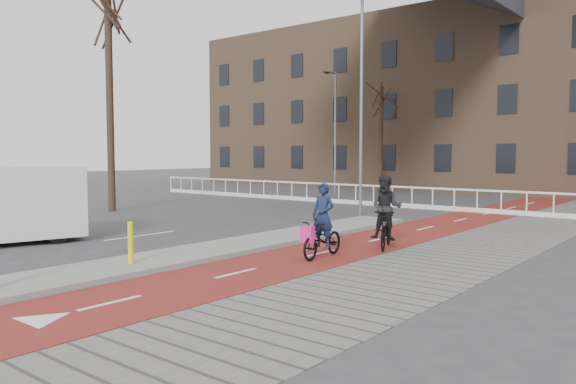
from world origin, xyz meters
The scene contains 13 objects.
ground centered at (0.00, 0.00, 0.00)m, with size 120.00×120.00×0.00m, color #38383A.
bike_lane centered at (1.50, 10.00, 0.01)m, with size 2.50×60.00×0.01m, color maroon.
sidewalk centered at (4.30, 10.00, 0.01)m, with size 3.00×60.00×0.01m, color slate.
curb_island centered at (-0.70, 4.00, 0.06)m, with size 1.80×16.00×0.12m, color gray.
bollard centered at (-0.61, 0.90, 0.57)m, with size 0.12×0.12×0.91m, color yellow.
cyclist_near centered at (1.89, 4.57, 0.61)m, with size 0.75×1.74×1.79m.
cyclist_far centered at (2.45, 6.63, 0.81)m, with size 1.13×1.85×1.93m.
railing centered at (-5.00, 17.00, 0.31)m, with size 28.00×0.10×0.99m.
townhouse_row centered at (-3.00, 32.00, 7.81)m, with size 46.00×10.00×15.90m.
tree_left centered at (-11.47, 7.65, 4.83)m, with size 0.31×0.31×9.65m, color black.
tree_mid centered at (-8.47, 25.47, 3.38)m, with size 0.28×0.28×6.76m, color black.
streetlight_near centered at (-2.08, 12.69, 4.27)m, with size 0.12×0.12×8.53m, color slate.
streetlight_left centered at (-9.90, 22.40, 3.72)m, with size 0.12×0.12×7.44m, color slate.
Camera 1 is at (9.62, -6.30, 2.52)m, focal length 35.00 mm.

